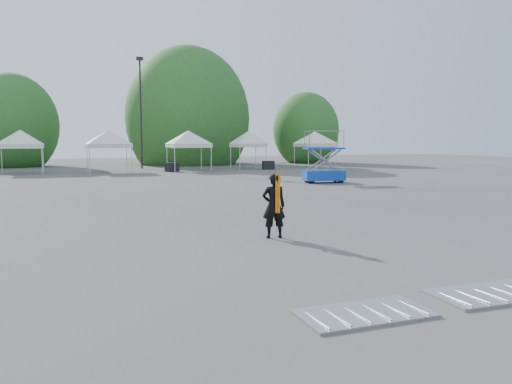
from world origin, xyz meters
name	(u,v)px	position (x,y,z in m)	size (l,w,h in m)	color
ground	(215,232)	(0.00, 0.00, 0.00)	(120.00, 120.00, 0.00)	#474442
light_pole_east	(141,106)	(3.00, 32.00, 5.52)	(0.60, 0.25, 9.80)	black
tree_mid_w	(11,125)	(-8.00, 40.00, 3.93)	(4.16, 4.16, 6.33)	#382314
tree_mid_e	(188,118)	(9.00, 39.00, 4.84)	(5.12, 5.12, 7.79)	#382314
tree_far_e	(306,130)	(22.00, 37.00, 3.63)	(3.84, 3.84, 5.84)	#382314
tent_d	(20,133)	(-6.59, 28.85, 3.06)	(4.51, 4.51, 3.88)	silver
tent_e	(108,134)	(-0.22, 27.97, 3.06)	(4.69, 4.69, 3.88)	silver
tent_f	(188,134)	(6.15, 27.52, 3.06)	(4.55, 4.55, 3.88)	silver
tent_g	(248,134)	(11.73, 28.24, 3.06)	(3.74, 3.74, 3.88)	silver
tent_h	(315,135)	(18.43, 28.23, 3.06)	(4.33, 4.33, 3.88)	silver
man	(274,206)	(1.19, -1.39, 0.86)	(0.69, 0.52, 1.71)	black
scissor_lift	(324,157)	(10.81, 13.03, 1.57)	(2.60, 1.64, 3.11)	#0C46A8
barrier_left	(364,313)	(0.10, -7.20, 0.03)	(2.01, 1.04, 0.06)	#A5A8AD
barrier_mid	(494,293)	(2.65, -7.19, 0.03)	(2.18, 1.18, 0.07)	#A5A8AD
crate_mid	(172,167)	(4.55, 26.68, 0.37)	(0.95, 0.74, 0.74)	black
crate_east	(268,165)	(13.02, 26.68, 0.37)	(0.95, 0.74, 0.74)	black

